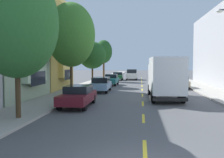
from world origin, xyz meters
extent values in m
plane|color=#4C4C4F|center=(0.00, 30.00, 0.00)|extent=(160.00, 160.00, 0.00)
cube|color=#A39E93|center=(-7.10, 28.00, 0.07)|extent=(3.20, 120.00, 0.14)
cube|color=#A39E93|center=(7.10, 28.00, 0.07)|extent=(3.20, 120.00, 0.14)
cube|color=yellow|center=(0.00, 2.00, 0.00)|extent=(0.14, 2.20, 0.01)
cube|color=yellow|center=(0.00, 7.00, 0.00)|extent=(0.14, 2.20, 0.01)
cube|color=yellow|center=(0.00, 12.00, 0.00)|extent=(0.14, 2.20, 0.01)
cube|color=yellow|center=(0.00, 17.00, 0.00)|extent=(0.14, 2.20, 0.01)
cube|color=yellow|center=(0.00, 22.00, 0.00)|extent=(0.14, 2.20, 0.01)
cube|color=yellow|center=(0.00, 27.00, 0.00)|extent=(0.14, 2.20, 0.01)
cube|color=yellow|center=(0.00, 32.00, 0.00)|extent=(0.14, 2.20, 0.01)
cube|color=yellow|center=(0.00, 37.00, 0.00)|extent=(0.14, 2.20, 0.01)
cube|color=yellow|center=(0.00, 42.00, 0.00)|extent=(0.14, 2.20, 0.01)
cube|color=yellow|center=(0.00, 47.00, 0.00)|extent=(0.14, 2.20, 0.01)
cube|color=beige|center=(-8.42, 12.54, 5.33)|extent=(0.55, 3.60, 7.70)
cube|color=#1E232D|center=(-8.13, 12.54, 1.78)|extent=(0.04, 2.74, 1.10)
cube|color=#1E232D|center=(-8.13, 12.54, 4.74)|extent=(0.04, 2.74, 1.10)
cube|color=#1E232D|center=(-8.13, 12.54, 7.70)|extent=(0.04, 2.74, 1.10)
cube|color=tan|center=(-14.38, 20.75, 4.78)|extent=(11.37, 8.01, 9.55)
cube|color=#F9D572|center=(-8.95, 20.75, 9.77)|extent=(0.60, 8.01, 0.44)
cube|color=#F9D572|center=(-8.42, 20.75, 5.16)|extent=(0.55, 3.60, 7.45)
cube|color=#1E232D|center=(-8.13, 20.75, 1.72)|extent=(0.04, 2.74, 1.10)
cube|color=#1E232D|center=(-8.13, 20.75, 4.59)|extent=(0.04, 2.74, 1.10)
cube|color=#1E232D|center=(-8.13, 20.75, 7.45)|extent=(0.04, 2.74, 1.10)
cylinder|color=#47331E|center=(-6.40, 5.79, 1.51)|extent=(0.26, 0.26, 2.73)
ellipsoid|color=#2D6B2D|center=(-6.40, 5.79, 4.98)|extent=(4.22, 4.22, 5.62)
cylinder|color=#47331E|center=(-6.40, 15.74, 1.75)|extent=(0.24, 0.24, 3.21)
ellipsoid|color=#387028|center=(-6.40, 15.74, 5.51)|extent=(4.33, 4.33, 5.75)
cylinder|color=#47331E|center=(-6.40, 25.69, 1.43)|extent=(0.22, 0.22, 2.58)
ellipsoid|color=#1E4C1E|center=(-6.40, 25.69, 4.04)|extent=(3.52, 3.52, 3.52)
cylinder|color=#47331E|center=(-6.40, 35.63, 1.84)|extent=(0.30, 0.30, 3.39)
ellipsoid|color=#1E4C1E|center=(-6.40, 35.63, 4.99)|extent=(2.85, 2.85, 3.88)
ellipsoid|color=silver|center=(5.05, 11.33, 6.40)|extent=(0.44, 0.28, 0.20)
cube|color=white|center=(1.83, 13.75, 2.03)|extent=(2.52, 5.10, 2.75)
cube|color=white|center=(1.73, 17.42, 1.76)|extent=(2.35, 1.96, 2.20)
cube|color=black|center=(1.71, 18.32, 2.24)|extent=(2.02, 0.13, 0.97)
cube|color=black|center=(1.89, 11.31, 0.43)|extent=(2.40, 0.22, 0.24)
cylinder|color=black|center=(2.79, 17.49, 0.48)|extent=(0.30, 0.97, 0.96)
cylinder|color=black|center=(0.67, 17.44, 0.48)|extent=(0.30, 0.97, 0.96)
cylinder|color=black|center=(2.92, 12.45, 0.48)|extent=(0.30, 0.97, 0.96)
cylinder|color=black|center=(0.80, 12.40, 0.48)|extent=(0.30, 0.97, 0.96)
cylinder|color=black|center=(2.89, 13.55, 0.48)|extent=(0.30, 0.97, 0.96)
cylinder|color=black|center=(0.77, 13.50, 0.48)|extent=(0.30, 0.97, 0.96)
cube|color=tan|center=(4.39, 24.48, 0.64)|extent=(1.88, 4.72, 0.62)
cube|color=black|center=(4.39, 24.10, 1.23)|extent=(1.64, 2.84, 0.55)
cylinder|color=black|center=(5.17, 26.09, 0.33)|extent=(0.23, 0.66, 0.66)
cylinder|color=black|center=(3.57, 26.07, 0.33)|extent=(0.23, 0.66, 0.66)
cylinder|color=black|center=(5.21, 22.89, 0.33)|extent=(0.23, 0.66, 0.66)
cylinder|color=black|center=(3.61, 22.87, 0.33)|extent=(0.23, 0.66, 0.66)
cube|color=#195B60|center=(-4.20, 27.59, 0.64)|extent=(1.85, 4.04, 0.62)
cube|color=black|center=(-4.19, 28.07, 1.23)|extent=(1.58, 1.72, 0.55)
cylinder|color=black|center=(-5.00, 26.25, 0.33)|extent=(0.24, 0.67, 0.66)
cylinder|color=black|center=(-3.48, 26.21, 0.33)|extent=(0.24, 0.67, 0.66)
cylinder|color=black|center=(-4.92, 28.97, 0.33)|extent=(0.24, 0.67, 0.66)
cylinder|color=black|center=(-3.40, 28.93, 0.33)|extent=(0.24, 0.67, 0.66)
cube|color=#333338|center=(4.42, 52.99, 0.73)|extent=(2.03, 5.31, 0.80)
cube|color=black|center=(4.42, 54.16, 1.43)|extent=(1.77, 1.60, 0.60)
cylinder|color=black|center=(5.30, 54.80, 0.33)|extent=(0.22, 0.66, 0.66)
cylinder|color=black|center=(3.52, 54.79, 0.33)|extent=(0.22, 0.66, 0.66)
cylinder|color=black|center=(5.32, 51.19, 0.33)|extent=(0.22, 0.66, 0.66)
cylinder|color=black|center=(3.54, 51.18, 0.33)|extent=(0.22, 0.66, 0.66)
cube|color=#194C28|center=(-4.32, 39.03, 0.63)|extent=(1.91, 4.54, 0.60)
cube|color=black|center=(-4.33, 39.25, 1.18)|extent=(1.64, 2.20, 0.50)
cylinder|color=black|center=(-5.07, 37.48, 0.33)|extent=(0.24, 0.67, 0.66)
cylinder|color=black|center=(-3.49, 37.52, 0.33)|extent=(0.24, 0.67, 0.66)
cylinder|color=black|center=(-5.15, 40.54, 0.33)|extent=(0.24, 0.67, 0.66)
cylinder|color=black|center=(-3.57, 40.58, 0.33)|extent=(0.24, 0.67, 0.66)
cube|color=maroon|center=(-4.39, 10.19, 0.63)|extent=(1.82, 4.51, 0.60)
cube|color=black|center=(-4.40, 10.42, 1.18)|extent=(1.59, 2.17, 0.50)
cylinder|color=black|center=(-5.18, 8.66, 0.33)|extent=(0.22, 0.66, 0.66)
cylinder|color=black|center=(-3.60, 8.66, 0.33)|extent=(0.22, 0.66, 0.66)
cylinder|color=black|center=(-5.19, 11.72, 0.33)|extent=(0.22, 0.66, 0.66)
cylinder|color=black|center=(-3.61, 11.72, 0.33)|extent=(0.22, 0.66, 0.66)
cube|color=black|center=(4.50, 37.86, 0.63)|extent=(1.81, 4.51, 0.60)
cube|color=black|center=(4.50, 37.63, 1.18)|extent=(1.59, 2.16, 0.50)
cylinder|color=black|center=(5.29, 39.38, 0.33)|extent=(0.22, 0.66, 0.66)
cylinder|color=black|center=(3.71, 39.39, 0.33)|extent=(0.22, 0.66, 0.66)
cylinder|color=black|center=(5.28, 36.32, 0.33)|extent=(0.22, 0.66, 0.66)
cylinder|color=black|center=(3.70, 36.33, 0.33)|extent=(0.22, 0.66, 0.66)
cube|color=#7A9EC6|center=(-4.33, 19.50, 0.64)|extent=(1.90, 4.73, 0.62)
cube|color=black|center=(-4.34, 19.88, 1.23)|extent=(1.65, 2.85, 0.55)
cylinder|color=black|center=(-5.10, 17.89, 0.33)|extent=(0.23, 0.66, 0.66)
cylinder|color=black|center=(-3.50, 17.92, 0.33)|extent=(0.23, 0.66, 0.66)
cylinder|color=black|center=(-5.16, 21.09, 0.33)|extent=(0.23, 0.66, 0.66)
cylinder|color=black|center=(-3.56, 21.11, 0.33)|extent=(0.23, 0.66, 0.66)
cube|color=silver|center=(-1.80, 40.31, 0.78)|extent=(1.95, 4.80, 0.90)
cube|color=black|center=(-1.80, 40.31, 1.58)|extent=(1.72, 2.78, 0.70)
cylinder|color=black|center=(-2.67, 38.68, 0.33)|extent=(0.22, 0.66, 0.66)
cylinder|color=black|center=(-0.94, 38.68, 0.33)|extent=(0.22, 0.66, 0.66)
cylinder|color=black|center=(-2.67, 41.94, 0.33)|extent=(0.22, 0.66, 0.66)
cylinder|color=black|center=(-0.93, 41.94, 0.33)|extent=(0.22, 0.66, 0.66)
camera|label=1|loc=(-0.15, -6.36, 2.89)|focal=40.33mm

